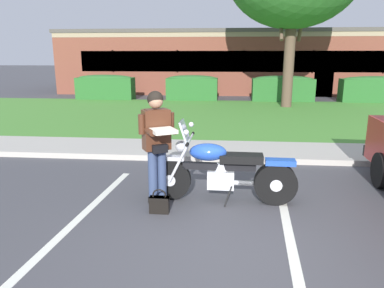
# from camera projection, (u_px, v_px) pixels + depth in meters

# --- Properties ---
(ground_plane) EXTENTS (140.00, 140.00, 0.00)m
(ground_plane) POSITION_uv_depth(u_px,v_px,m) (241.00, 241.00, 4.41)
(ground_plane) COLOR #424247
(curb_strip) EXTENTS (60.00, 0.20, 0.12)m
(curb_strip) POSITION_uv_depth(u_px,v_px,m) (235.00, 159.00, 7.67)
(curb_strip) COLOR #ADA89E
(curb_strip) RESTS_ON ground
(concrete_walk) EXTENTS (60.00, 1.50, 0.08)m
(concrete_walk) POSITION_uv_depth(u_px,v_px,m) (235.00, 150.00, 8.50)
(concrete_walk) COLOR #ADA89E
(concrete_walk) RESTS_ON ground
(grass_lawn) EXTENTS (60.00, 8.47, 0.06)m
(grass_lawn) POSITION_uv_depth(u_px,v_px,m) (232.00, 116.00, 13.32)
(grass_lawn) COLOR #478433
(grass_lawn) RESTS_ON ground
(stall_stripe_0) EXTENTS (0.41, 4.40, 0.01)m
(stall_stripe_0) POSITION_uv_depth(u_px,v_px,m) (71.00, 226.00, 4.81)
(stall_stripe_0) COLOR silver
(stall_stripe_0) RESTS_ON ground
(stall_stripe_1) EXTENTS (0.41, 4.40, 0.01)m
(stall_stripe_1) POSITION_uv_depth(u_px,v_px,m) (289.00, 235.00, 4.55)
(stall_stripe_1) COLOR silver
(stall_stripe_1) RESTS_ON ground
(motorcycle) EXTENTS (2.24, 0.82, 1.26)m
(motorcycle) POSITION_uv_depth(u_px,v_px,m) (228.00, 171.00, 5.50)
(motorcycle) COLOR black
(motorcycle) RESTS_ON ground
(rider_person) EXTENTS (0.59, 0.67, 1.70)m
(rider_person) POSITION_uv_depth(u_px,v_px,m) (157.00, 140.00, 5.26)
(rider_person) COLOR black
(rider_person) RESTS_ON ground
(handbag) EXTENTS (0.28, 0.13, 0.36)m
(handbag) POSITION_uv_depth(u_px,v_px,m) (159.00, 203.00, 5.18)
(handbag) COLOR black
(handbag) RESTS_ON ground
(hedge_left) EXTENTS (2.79, 0.90, 1.24)m
(hedge_left) POSITION_uv_depth(u_px,v_px,m) (106.00, 87.00, 17.98)
(hedge_left) COLOR #286028
(hedge_left) RESTS_ON ground
(hedge_center_left) EXTENTS (2.44, 0.90, 1.24)m
(hedge_center_left) POSITION_uv_depth(u_px,v_px,m) (192.00, 87.00, 17.59)
(hedge_center_left) COLOR #286028
(hedge_center_left) RESTS_ON ground
(hedge_center_right) EXTENTS (2.85, 0.90, 1.24)m
(hedge_center_right) POSITION_uv_depth(u_px,v_px,m) (283.00, 88.00, 17.19)
(hedge_center_right) COLOR #286028
(hedge_center_right) RESTS_ON ground
(hedge_right) EXTENTS (3.30, 0.90, 1.24)m
(hedge_right) POSITION_uv_depth(u_px,v_px,m) (377.00, 89.00, 16.80)
(hedge_right) COLOR #286028
(hedge_right) RESTS_ON ground
(brick_building) EXTENTS (21.21, 8.27, 3.55)m
(brick_building) POSITION_uv_depth(u_px,v_px,m) (241.00, 61.00, 23.29)
(brick_building) COLOR brown
(brick_building) RESTS_ON ground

